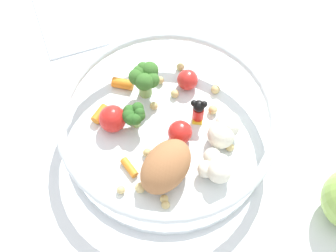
{
  "coord_description": "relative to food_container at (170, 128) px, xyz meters",
  "views": [
    {
      "loc": [
        -0.29,
        0.03,
        0.51
      ],
      "look_at": [
        -0.01,
        -0.01,
        0.03
      ],
      "focal_mm": 51.72,
      "sensor_mm": 36.0,
      "label": 1
    }
  ],
  "objects": [
    {
      "name": "food_container",
      "position": [
        0.0,
        0.0,
        0.0
      ],
      "size": [
        0.25,
        0.25,
        0.06
      ],
      "color": "white",
      "rests_on": "ground_plane"
    },
    {
      "name": "folded_napkin",
      "position": [
        0.23,
        0.08,
        -0.03
      ],
      "size": [
        0.16,
        0.16,
        0.01
      ],
      "primitive_type": "cube",
      "rotation": [
        0.0,
        0.0,
        0.19
      ],
      "color": "white",
      "rests_on": "ground_plane"
    },
    {
      "name": "ground_plane",
      "position": [
        0.01,
        0.01,
        -0.03
      ],
      "size": [
        2.4,
        2.4,
        0.0
      ],
      "primitive_type": "plane",
      "color": "white"
    }
  ]
}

